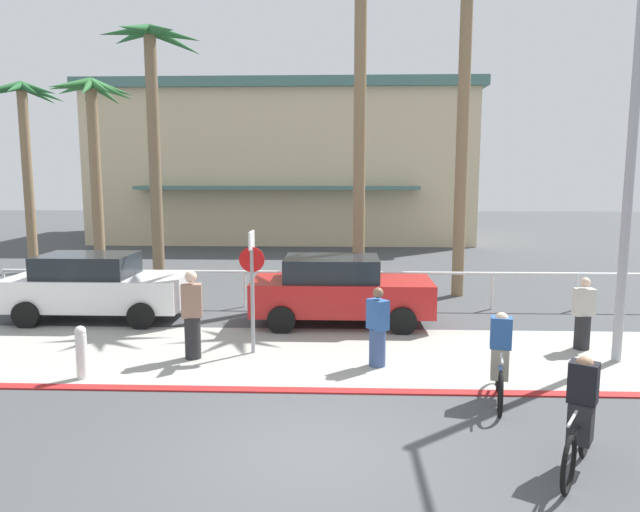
{
  "coord_description": "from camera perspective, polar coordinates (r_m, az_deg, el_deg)",
  "views": [
    {
      "loc": [
        0.44,
        -7.38,
        3.73
      ],
      "look_at": [
        -0.07,
        6.0,
        1.82
      ],
      "focal_mm": 32.69,
      "sensor_mm": 36.0,
      "label": 1
    }
  ],
  "objects": [
    {
      "name": "ground_plane",
      "position": [
        17.78,
        0.73,
        -3.97
      ],
      "size": [
        80.0,
        80.0,
        0.0
      ],
      "primitive_type": "plane",
      "color": "#424447"
    },
    {
      "name": "sidewalk_strip",
      "position": [
        12.17,
        0.02,
        -9.66
      ],
      "size": [
        44.0,
        4.0,
        0.02
      ],
      "primitive_type": "cube",
      "color": "#9E9E93",
      "rests_on": "ground"
    },
    {
      "name": "curb_paint",
      "position": [
        10.29,
        -0.42,
        -13.04
      ],
      "size": [
        44.0,
        0.24,
        0.03
      ],
      "primitive_type": "cube",
      "color": "maroon",
      "rests_on": "ground"
    },
    {
      "name": "building_backdrop",
      "position": [
        34.91,
        -3.2,
        8.96
      ],
      "size": [
        20.66,
        12.17,
        8.43
      ],
      "color": "beige",
      "rests_on": "ground"
    },
    {
      "name": "rail_fence",
      "position": [
        16.15,
        0.59,
        -2.19
      ],
      "size": [
        18.39,
        0.08,
        1.04
      ],
      "color": "white",
      "rests_on": "ground"
    },
    {
      "name": "stop_sign_bike_lane",
      "position": [
        11.99,
        -6.67,
        -1.78
      ],
      "size": [
        0.52,
        0.56,
        2.56
      ],
      "color": "gray",
      "rests_on": "ground"
    },
    {
      "name": "bollard_0",
      "position": [
        11.54,
        -22.32,
        -8.67
      ],
      "size": [
        0.2,
        0.2,
        1.0
      ],
      "color": "white",
      "rests_on": "ground"
    },
    {
      "name": "streetlight_curb",
      "position": [
        12.45,
        28.71,
        9.67
      ],
      "size": [
        0.24,
        2.54,
        7.5
      ],
      "color": "#9EA0A5",
      "rests_on": "ground"
    },
    {
      "name": "palm_tree_1",
      "position": [
        24.46,
        -27.02,
        11.31
      ],
      "size": [
        3.12,
        3.46,
        7.04
      ],
      "color": "#846B4C",
      "rests_on": "ground"
    },
    {
      "name": "palm_tree_2",
      "position": [
        20.85,
        -21.32,
        11.7
      ],
      "size": [
        2.82,
        3.2,
        6.77
      ],
      "color": "#846B4C",
      "rests_on": "ground"
    },
    {
      "name": "palm_tree_3",
      "position": [
        18.61,
        -15.98,
        14.69
      ],
      "size": [
        2.92,
        3.18,
        8.05
      ],
      "color": "#756047",
      "rests_on": "ground"
    },
    {
      "name": "palm_tree_4",
      "position": [
        18.03,
        3.97,
        20.14
      ],
      "size": [
        3.13,
        3.06,
        10.04
      ],
      "color": "#846B4C",
      "rests_on": "ground"
    },
    {
      "name": "palm_tree_5",
      "position": [
        18.39,
        13.9,
        19.46
      ],
      "size": [
        3.29,
        3.28,
        9.96
      ],
      "color": "#846B4C",
      "rests_on": "ground"
    },
    {
      "name": "car_white_1",
      "position": [
        15.91,
        -21.1,
        -2.77
      ],
      "size": [
        4.4,
        2.02,
        1.69
      ],
      "color": "white",
      "rests_on": "ground"
    },
    {
      "name": "car_red_2",
      "position": [
        14.39,
        1.91,
        -3.33
      ],
      "size": [
        4.4,
        2.02,
        1.69
      ],
      "color": "red",
      "rests_on": "ground"
    },
    {
      "name": "cyclist_blue_0",
      "position": [
        10.17,
        17.21,
        -9.61
      ],
      "size": [
        0.47,
        1.79,
        1.5
      ],
      "color": "black",
      "rests_on": "ground"
    },
    {
      "name": "cyclist_black_1",
      "position": [
        8.26,
        24.14,
        -14.17
      ],
      "size": [
        1.0,
        1.58,
        1.5
      ],
      "color": "black",
      "rests_on": "ground"
    },
    {
      "name": "pedestrian_0",
      "position": [
        11.35,
        5.66,
        -7.31
      ],
      "size": [
        0.45,
        0.48,
        1.57
      ],
      "color": "#384C7A",
      "rests_on": "ground"
    },
    {
      "name": "pedestrian_1",
      "position": [
        13.56,
        24.36,
        -5.46
      ],
      "size": [
        0.41,
        0.34,
        1.56
      ],
      "color": "#232326",
      "rests_on": "ground"
    },
    {
      "name": "pedestrian_2",
      "position": [
        12.0,
        -12.41,
        -5.96
      ],
      "size": [
        0.44,
        0.38,
        1.81
      ],
      "color": "#232326",
      "rests_on": "ground"
    }
  ]
}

